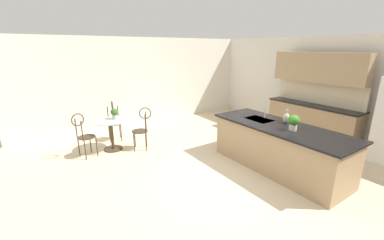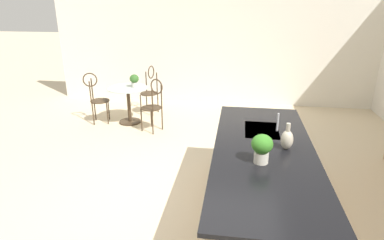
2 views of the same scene
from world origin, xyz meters
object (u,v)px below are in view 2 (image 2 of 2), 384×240
vase_on_counter (287,139)px  chair_by_island (96,96)px  potted_plant_on_table (134,80)px  bistro_table (129,102)px  potted_plant_counter_near (262,147)px  chair_toward_desk (153,103)px  chair_near_window (150,88)px

vase_on_counter → chair_by_island: bearing=-129.2°
potted_plant_on_table → vase_on_counter: (2.88, 2.59, 0.14)m
bistro_table → potted_plant_counter_near: bearing=37.6°
bistro_table → chair_toward_desk: (0.38, 0.62, 0.13)m
chair_near_window → potted_plant_on_table: 0.70m
bistro_table → potted_plant_on_table: 0.46m
vase_on_counter → potted_plant_counter_near: bearing=-38.6°
potted_plant_counter_near → chair_by_island: bearing=-135.1°
chair_near_window → vase_on_counter: bearing=35.1°
bistro_table → chair_near_window: bearing=158.2°
bistro_table → chair_near_window: chair_near_window is taller
chair_toward_desk → bistro_table: bearing=-121.4°
bistro_table → chair_near_window: (-0.67, 0.27, 0.13)m
chair_toward_desk → potted_plant_counter_near: (2.79, 1.82, 0.51)m
potted_plant_counter_near → vase_on_counter: potted_plant_counter_near is taller
chair_near_window → potted_plant_counter_near: bearing=29.5°
chair_toward_desk → chair_near_window: bearing=-161.3°
chair_by_island → potted_plant_counter_near: 4.39m
chair_by_island → potted_plant_counter_near: bearing=44.9°
bistro_table → potted_plant_on_table: potted_plant_on_table is taller
chair_near_window → chair_toward_desk: (1.04, 0.35, 0.00)m
chair_near_window → chair_by_island: (0.75, -0.90, 0.00)m
chair_near_window → vase_on_counter: size_ratio=3.62×
chair_near_window → potted_plant_on_table: size_ratio=4.06×
chair_toward_desk → potted_plant_counter_near: potted_plant_counter_near is taller
potted_plant_on_table → chair_near_window: bearing=167.0°
bistro_table → chair_by_island: size_ratio=0.77×
bistro_table → potted_plant_counter_near: potted_plant_counter_near is taller
bistro_table → chair_by_island: bearing=-82.6°
chair_near_window → vase_on_counter: vase_on_counter is taller
chair_near_window → potted_plant_counter_near: 4.44m
chair_by_island → chair_toward_desk: size_ratio=1.00×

